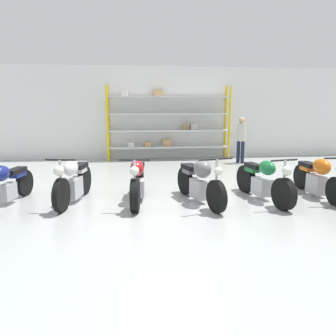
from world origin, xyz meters
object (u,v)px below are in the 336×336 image
object	(u,v)px
motorcycle_red	(138,181)
motorcycle_orange	(318,177)
person_browsing	(241,136)
motorcycle_white	(73,181)
shelving_rack	(167,123)
motorcycle_grey	(199,180)
motorcycle_blue	(6,184)
motorcycle_green	(263,181)

from	to	relation	value
motorcycle_red	motorcycle_orange	size ratio (longest dim) A/B	1.02
person_browsing	motorcycle_white	bearing A→B (deg)	0.05
motorcycle_orange	person_browsing	size ratio (longest dim) A/B	1.24
shelving_rack	motorcycle_white	distance (m)	6.42
motorcycle_white	motorcycle_grey	size ratio (longest dim) A/B	0.97
motorcycle_red	person_browsing	distance (m)	6.02
motorcycle_grey	person_browsing	size ratio (longest dim) A/B	1.24
motorcycle_blue	person_browsing	world-z (taller)	person_browsing
motorcycle_white	motorcycle_red	world-z (taller)	motorcycle_white
motorcycle_grey	person_browsing	distance (m)	5.49
shelving_rack	motorcycle_grey	bearing A→B (deg)	-89.58
motorcycle_grey	motorcycle_white	bearing A→B (deg)	-112.29
person_browsing	shelving_rack	bearing A→B (deg)	-66.67
shelving_rack	motorcycle_orange	bearing A→B (deg)	-64.05
motorcycle_white	motorcycle_orange	size ratio (longest dim) A/B	0.97
shelving_rack	motorcycle_orange	world-z (taller)	shelving_rack
motorcycle_grey	person_browsing	xyz separation A→B (m)	(2.53, 4.85, 0.49)
shelving_rack	motorcycle_green	distance (m)	6.31
motorcycle_green	motorcycle_white	bearing A→B (deg)	-104.34
motorcycle_green	person_browsing	size ratio (longest dim) A/B	1.27
motorcycle_blue	motorcycle_green	xyz separation A→B (m)	(5.52, -0.23, -0.01)
motorcycle_grey	motorcycle_red	bearing A→B (deg)	-116.16
motorcycle_grey	person_browsing	bearing A→B (deg)	137.00
motorcycle_orange	motorcycle_red	bearing A→B (deg)	-90.14
shelving_rack	motorcycle_blue	xyz separation A→B (m)	(-4.03, -5.82, -0.98)
motorcycle_red	motorcycle_orange	bearing A→B (deg)	94.59
motorcycle_blue	motorcycle_green	size ratio (longest dim) A/B	0.98
shelving_rack	motorcycle_grey	world-z (taller)	shelving_rack
motorcycle_blue	motorcycle_orange	bearing A→B (deg)	100.63
shelving_rack	person_browsing	size ratio (longest dim) A/B	2.86
shelving_rack	person_browsing	world-z (taller)	shelving_rack
motorcycle_red	motorcycle_orange	distance (m)	4.14
motorcycle_white	motorcycle_grey	bearing A→B (deg)	94.34
motorcycle_blue	motorcycle_white	world-z (taller)	motorcycle_white
shelving_rack	motorcycle_red	bearing A→B (deg)	-102.29
shelving_rack	motorcycle_orange	xyz separation A→B (m)	(2.86, -5.88, -0.98)
shelving_rack	motorcycle_green	xyz separation A→B (m)	(1.49, -6.05, -0.99)
shelving_rack	motorcycle_green	size ratio (longest dim) A/B	2.25
motorcycle_white	motorcycle_red	bearing A→B (deg)	98.11
shelving_rack	motorcycle_orange	distance (m)	6.62
motorcycle_grey	motorcycle_orange	xyz separation A→B (m)	(2.82, 0.21, -0.05)
shelving_rack	motorcycle_white	bearing A→B (deg)	-114.65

